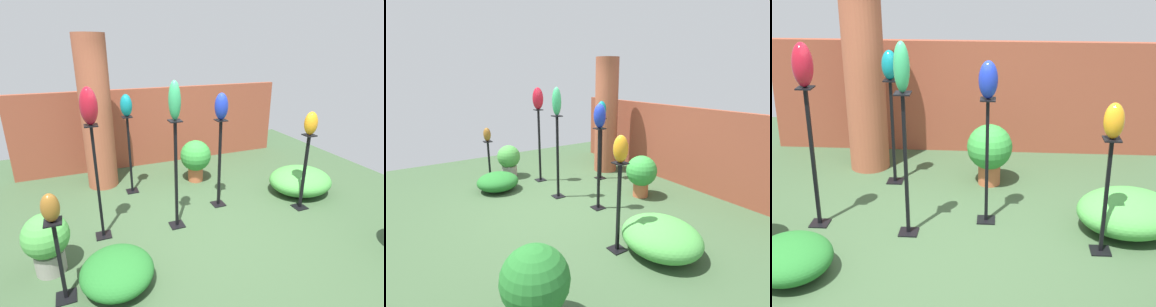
# 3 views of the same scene
# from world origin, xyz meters

# --- Properties ---
(ground_plane) EXTENTS (8.00, 8.00, 0.00)m
(ground_plane) POSITION_xyz_m (0.00, 0.00, 0.00)
(ground_plane) COLOR #385133
(brick_wall_back) EXTENTS (5.60, 0.12, 1.62)m
(brick_wall_back) POSITION_xyz_m (0.00, 2.62, 0.81)
(brick_wall_back) COLOR brown
(brick_wall_back) RESTS_ON ground
(brick_pillar) EXTENTS (0.52, 0.52, 2.62)m
(brick_pillar) POSITION_xyz_m (-1.25, 1.88, 1.31)
(brick_pillar) COLOR #9E5138
(brick_pillar) RESTS_ON ground
(pedestal_jade) EXTENTS (0.20, 0.20, 1.54)m
(pedestal_jade) POSITION_xyz_m (-0.42, 0.10, 0.71)
(pedestal_jade) COLOR black
(pedestal_jade) RESTS_ON ground
(pedestal_cobalt) EXTENTS (0.20, 0.20, 1.40)m
(pedestal_cobalt) POSITION_xyz_m (0.39, 0.43, 0.65)
(pedestal_cobalt) COLOR black
(pedestal_cobalt) RESTS_ON ground
(pedestal_amber) EXTENTS (0.20, 0.20, 1.20)m
(pedestal_amber) POSITION_xyz_m (1.55, -0.13, 0.55)
(pedestal_amber) COLOR black
(pedestal_amber) RESTS_ON ground
(pedestal_teal) EXTENTS (0.20, 0.20, 1.35)m
(pedestal_teal) POSITION_xyz_m (-0.81, 1.40, 0.62)
(pedestal_teal) COLOR black
(pedestal_teal) RESTS_ON ground
(pedestal_ruby) EXTENTS (0.20, 0.20, 1.54)m
(pedestal_ruby) POSITION_xyz_m (-1.43, 0.23, 0.72)
(pedestal_ruby) COLOR black
(pedestal_ruby) RESTS_ON ground
(art_vase_jade) EXTENTS (0.16, 0.16, 0.50)m
(art_vase_jade) POSITION_xyz_m (-0.42, 0.10, 1.79)
(art_vase_jade) COLOR #2D9356
(art_vase_jade) RESTS_ON pedestal_jade
(art_vase_cobalt) EXTENTS (0.20, 0.20, 0.39)m
(art_vase_cobalt) POSITION_xyz_m (0.39, 0.43, 1.60)
(art_vase_cobalt) COLOR #192D9E
(art_vase_cobalt) RESTS_ON pedestal_cobalt
(art_vase_amber) EXTENTS (0.19, 0.18, 0.34)m
(art_vase_amber) POSITION_xyz_m (1.55, -0.13, 1.37)
(art_vase_amber) COLOR orange
(art_vase_amber) RESTS_ON pedestal_amber
(art_vase_teal) EXTENTS (0.19, 0.20, 0.36)m
(art_vase_teal) POSITION_xyz_m (-0.81, 1.40, 1.53)
(art_vase_teal) COLOR #0F727A
(art_vase_teal) RESTS_ON pedestal_teal
(art_vase_ruby) EXTENTS (0.21, 0.22, 0.45)m
(art_vase_ruby) POSITION_xyz_m (-1.43, 0.23, 1.77)
(art_vase_ruby) COLOR maroon
(art_vase_ruby) RESTS_ON pedestal_ruby
(potted_plant_front_left) EXTENTS (0.57, 0.57, 0.79)m
(potted_plant_front_left) POSITION_xyz_m (0.40, 1.43, 0.46)
(potted_plant_front_left) COLOR #B25B38
(potted_plant_front_left) RESTS_ON ground
(foliage_bed_east) EXTENTS (1.08, 0.94, 0.44)m
(foliage_bed_east) POSITION_xyz_m (1.90, 0.30, 0.22)
(foliage_bed_east) COLOR #479942
(foliage_bed_east) RESTS_ON ground
(foliage_bed_west) EXTENTS (0.77, 0.81, 0.36)m
(foliage_bed_west) POSITION_xyz_m (-1.37, -0.74, 0.18)
(foliage_bed_west) COLOR #236B28
(foliage_bed_west) RESTS_ON ground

